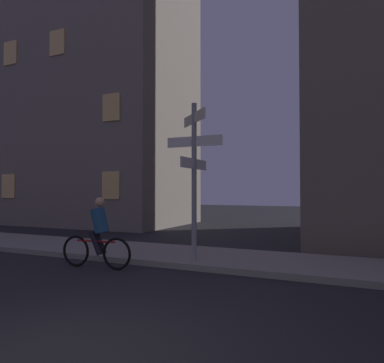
% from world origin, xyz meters
% --- Properties ---
extents(sidewalk_kerb, '(40.00, 2.51, 0.14)m').
position_xyz_m(sidewalk_kerb, '(0.00, 5.80, 0.07)').
color(sidewalk_kerb, gray).
rests_on(sidewalk_kerb, ground_plane).
extents(signpost, '(1.41, 1.43, 3.69)m').
position_xyz_m(signpost, '(-0.64, 5.05, 2.32)').
color(signpost, gray).
rests_on(signpost, sidewalk_kerb).
extents(cyclist, '(1.82, 0.35, 1.61)m').
position_xyz_m(cyclist, '(-2.52, 3.90, 0.75)').
color(cyclist, black).
rests_on(cyclist, ground_plane).
extents(building_left_block, '(9.51, 6.23, 20.01)m').
position_xyz_m(building_left_block, '(-10.02, 13.20, 10.00)').
color(building_left_block, slate).
rests_on(building_left_block, ground_plane).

